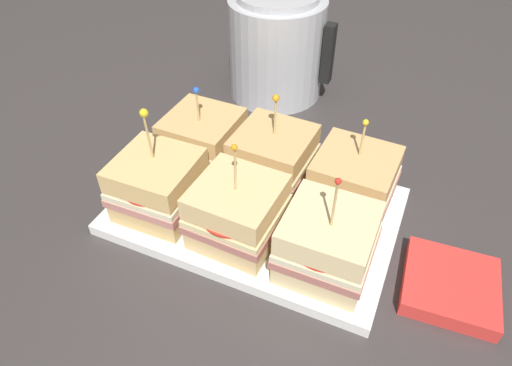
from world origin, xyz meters
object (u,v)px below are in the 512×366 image
object	(u,v)px
sandwich_front_left	(158,186)
kettle_steel	(277,47)
napkin_stack	(450,286)
serving_platter	(256,211)
sandwich_back_center	(271,158)
sandwich_back_left	(203,140)
sandwich_front_center	(235,212)
sandwich_back_right	(353,182)
sandwich_front_right	(327,244)

from	to	relation	value
sandwich_front_left	kettle_steel	world-z (taller)	kettle_steel
kettle_steel	napkin_stack	bearing A→B (deg)	-43.61
serving_platter	sandwich_back_center	size ratio (longest dim) A/B	2.64
serving_platter	sandwich_back_left	size ratio (longest dim) A/B	2.85
serving_platter	sandwich_front_center	xyz separation A→B (m)	(-0.00, -0.06, 0.06)
kettle_steel	sandwich_back_right	bearing A→B (deg)	-50.73
sandwich_back_left	sandwich_back_center	world-z (taller)	sandwich_back_center
sandwich_back_right	napkin_stack	world-z (taller)	sandwich_back_right
sandwich_front_right	sandwich_back_center	size ratio (longest dim) A/B	1.05
sandwich_front_center	napkin_stack	world-z (taller)	sandwich_front_center
sandwich_front_center	napkin_stack	xyz separation A→B (m)	(0.30, 0.04, -0.05)
sandwich_back_left	sandwich_front_right	bearing A→B (deg)	-27.77
sandwich_front_left	sandwich_front_right	distance (m)	0.26
sandwich_back_center	sandwich_back_right	size ratio (longest dim) A/B	1.06
sandwich_back_right	sandwich_front_left	bearing A→B (deg)	-154.57
sandwich_front_right	sandwich_back_left	distance (m)	0.29
sandwich_back_center	sandwich_back_right	bearing A→B (deg)	-1.41
sandwich_front_left	sandwich_front_center	distance (m)	0.13
sandwich_front_center	sandwich_back_right	distance (m)	0.18
serving_platter	sandwich_back_left	xyz separation A→B (m)	(-0.13, 0.07, 0.05)
kettle_steel	napkin_stack	world-z (taller)	kettle_steel
serving_platter	kettle_steel	world-z (taller)	kettle_steel
serving_platter	sandwich_front_left	xyz separation A→B (m)	(-0.13, -0.06, 0.06)
kettle_steel	napkin_stack	distance (m)	0.57
sandwich_front_center	sandwich_back_center	size ratio (longest dim) A/B	1.03
sandwich_front_left	sandwich_back_left	bearing A→B (deg)	88.05
sandwich_front_right	napkin_stack	size ratio (longest dim) A/B	1.32
sandwich_front_left	sandwich_back_center	xyz separation A→B (m)	(0.13, 0.13, 0.00)
sandwich_back_right	kettle_steel	bearing A→B (deg)	129.27
sandwich_front_right	napkin_stack	world-z (taller)	sandwich_front_right
sandwich_back_left	sandwich_back_center	xyz separation A→B (m)	(0.12, -0.00, 0.00)
sandwich_front_right	sandwich_back_left	bearing A→B (deg)	152.23
sandwich_front_center	kettle_steel	world-z (taller)	kettle_steel
serving_platter	sandwich_front_right	distance (m)	0.16
sandwich_back_left	sandwich_back_right	xyz separation A→B (m)	(0.26, -0.00, 0.00)
sandwich_back_right	kettle_steel	size ratio (longest dim) A/B	0.66
sandwich_front_right	kettle_steel	distance (m)	0.49
sandwich_back_center	sandwich_back_right	distance (m)	0.13
sandwich_front_right	napkin_stack	distance (m)	0.17
sandwich_back_right	napkin_stack	xyz separation A→B (m)	(0.16, -0.09, -0.05)
sandwich_front_center	napkin_stack	distance (m)	0.30
sandwich_back_center	kettle_steel	bearing A→B (deg)	110.40
serving_platter	napkin_stack	size ratio (longest dim) A/B	3.32
sandwich_back_left	sandwich_back_center	distance (m)	0.12
serving_platter	sandwich_back_left	bearing A→B (deg)	151.77
sandwich_front_center	sandwich_front_right	xyz separation A→B (m)	(0.13, -0.00, -0.00)
sandwich_front_center	sandwich_front_right	size ratio (longest dim) A/B	0.98
sandwich_front_left	sandwich_front_center	world-z (taller)	sandwich_front_left
sandwich_front_right	sandwich_back_center	bearing A→B (deg)	135.14
sandwich_front_center	napkin_stack	size ratio (longest dim) A/B	1.30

